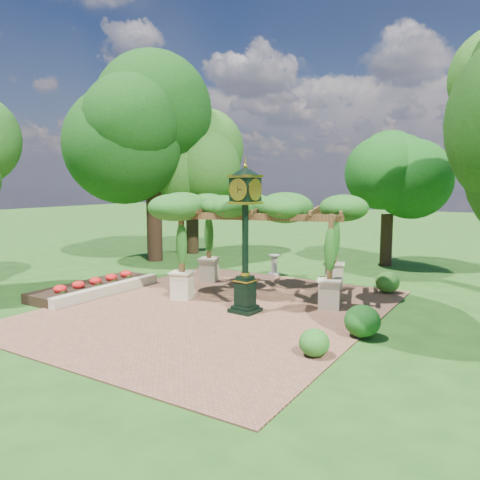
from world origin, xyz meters
The scene contains 13 objects.
ground centered at (0.00, 0.00, 0.00)m, with size 120.00×120.00×0.00m, color #1E4714.
brick_plaza centered at (0.00, 1.00, 0.02)m, with size 10.00×12.00×0.04m, color brown.
border_wall centered at (-4.60, 0.50, 0.20)m, with size 0.35×5.00×0.40m, color #C6B793.
flower_bed centered at (-5.50, 0.50, 0.18)m, with size 1.50×5.00×0.36m, color red.
pedestal_clock centered at (1.02, 1.17, 2.86)m, with size 1.02×1.02×4.79m.
pergola centered at (0.19, 3.77, 3.15)m, with size 6.95×5.45×3.84m.
sundial centered at (-1.06, 7.16, 0.42)m, with size 0.60×0.60×0.96m.
shrub_front centered at (4.46, -1.27, 0.38)m, with size 0.75×0.75×0.68m, color #225E1A.
shrub_mid centered at (5.02, 0.76, 0.48)m, with size 0.98×0.98×0.89m, color #164814.
shrub_back centered at (4.26, 6.33, 0.44)m, with size 0.90×0.90×0.81m, color #2D641D.
tree_west_near centered at (-8.45, 7.36, 7.19)m, with size 5.75×5.75×10.46m.
tree_west_far centered at (-8.35, 10.57, 6.17)m, with size 4.31×4.31×9.01m.
tree_north centered at (2.60, 12.46, 4.66)m, with size 4.05×4.05×6.78m.
Camera 1 is at (8.70, -11.54, 4.27)m, focal length 35.00 mm.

